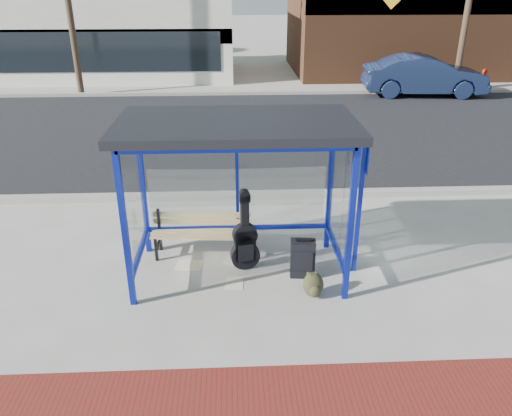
{
  "coord_description": "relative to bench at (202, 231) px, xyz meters",
  "views": [
    {
      "loc": [
        -0.05,
        -6.65,
        4.17
      ],
      "look_at": [
        0.27,
        0.2,
        1.01
      ],
      "focal_mm": 35.0,
      "sensor_mm": 36.0,
      "label": 1
    }
  ],
  "objects": [
    {
      "name": "storefront_white",
      "position": [
        -8.4,
        17.38,
        1.57
      ],
      "size": [
        18.0,
        6.04,
        4.0
      ],
      "color": "silver",
      "rests_on": "ground"
    },
    {
      "name": "bus_shelter",
      "position": [
        0.6,
        -0.53,
        1.64
      ],
      "size": [
        3.3,
        1.8,
        2.42
      ],
      "color": "#0D1B98",
      "rests_on": "ground"
    },
    {
      "name": "brick_paver_strip",
      "position": [
        0.6,
        -3.21,
        -0.43
      ],
      "size": [
        60.0,
        1.0,
        0.01
      ],
      "primitive_type": "cube",
      "color": "maroon",
      "rests_on": "ground"
    },
    {
      "name": "newspaper_b",
      "position": [
        0.52,
        -0.91,
        -0.43
      ],
      "size": [
        0.29,
        0.36,
        0.01
      ],
      "primitive_type": "cube",
      "rotation": [
        0.0,
        0.0,
        -1.64
      ],
      "color": "white",
      "rests_on": "ground"
    },
    {
      "name": "ground",
      "position": [
        0.6,
        -0.61,
        -0.43
      ],
      "size": [
        120.0,
        120.0,
        0.0
      ],
      "primitive_type": "plane",
      "color": "#B2ADA0",
      "rests_on": "ground"
    },
    {
      "name": "backpack",
      "position": [
        1.66,
        -1.29,
        -0.26
      ],
      "size": [
        0.32,
        0.3,
        0.36
      ],
      "rotation": [
        0.0,
        0.0,
        0.11
      ],
      "color": "#2D2D19",
      "rests_on": "ground"
    },
    {
      "name": "curb_far",
      "position": [
        0.6,
        12.49,
        -0.37
      ],
      "size": [
        60.0,
        0.25,
        0.12
      ],
      "primitive_type": "cube",
      "color": "gray",
      "rests_on": "ground"
    },
    {
      "name": "newspaper_c",
      "position": [
        0.57,
        -0.21,
        -0.43
      ],
      "size": [
        0.48,
        0.52,
        0.01
      ],
      "primitive_type": "cube",
      "rotation": [
        0.0,
        0.0,
        1.14
      ],
      "color": "white",
      "rests_on": "ground"
    },
    {
      "name": "parked_car",
      "position": [
        7.97,
        12.02,
        0.33
      ],
      "size": [
        4.75,
        2.0,
        1.52
      ],
      "primitive_type": "imported",
      "rotation": [
        0.0,
        0.0,
        1.49
      ],
      "color": "#1B294D",
      "rests_on": "ground"
    },
    {
      "name": "street_asphalt",
      "position": [
        0.6,
        7.39,
        -0.43
      ],
      "size": [
        60.0,
        10.0,
        0.0
      ],
      "primitive_type": "cube",
      "color": "black",
      "rests_on": "ground"
    },
    {
      "name": "bench",
      "position": [
        0.0,
        0.0,
        0.0
      ],
      "size": [
        1.63,
        0.5,
        0.76
      ],
      "rotation": [
        0.0,
        0.0,
        -0.07
      ],
      "color": "black",
      "rests_on": "ground"
    },
    {
      "name": "guitar_bag",
      "position": [
        0.7,
        -0.48,
        0.03
      ],
      "size": [
        0.48,
        0.21,
        1.26
      ],
      "rotation": [
        0.0,
        0.0,
        0.19
      ],
      "color": "black",
      "rests_on": "ground"
    },
    {
      "name": "curb_near",
      "position": [
        0.6,
        2.29,
        -0.37
      ],
      "size": [
        60.0,
        0.25,
        0.12
      ],
      "primitive_type": "cube",
      "color": "gray",
      "rests_on": "ground"
    },
    {
      "name": "newspaper_a",
      "position": [
        -0.2,
        -0.36,
        -0.43
      ],
      "size": [
        0.45,
        0.38,
        0.01
      ],
      "primitive_type": "cube",
      "rotation": [
        0.0,
        0.0,
        -0.13
      ],
      "color": "white",
      "rests_on": "ground"
    },
    {
      "name": "storefront_brown",
      "position": [
        8.6,
        17.89,
        2.77
      ],
      "size": [
        10.0,
        7.08,
        6.4
      ],
      "color": "#59331E",
      "rests_on": "ground"
    },
    {
      "name": "suitcase",
      "position": [
        1.57,
        -0.74,
        -0.13
      ],
      "size": [
        0.39,
        0.28,
        0.65
      ],
      "rotation": [
        0.0,
        0.0,
        -0.1
      ],
      "color": "black",
      "rests_on": "ground"
    },
    {
      "name": "sign_post",
      "position": [
        2.4,
        -0.62,
        0.82
      ],
      "size": [
        0.11,
        0.28,
        2.23
      ],
      "rotation": [
        0.0,
        0.0,
        -0.14
      ],
      "color": "#0D1B98",
      "rests_on": "ground"
    },
    {
      "name": "far_sidewalk",
      "position": [
        0.6,
        14.39,
        -0.43
      ],
      "size": [
        60.0,
        4.0,
        0.01
      ],
      "primitive_type": "cube",
      "color": "#B2ADA0",
      "rests_on": "ground"
    },
    {
      "name": "fire_hydrant",
      "position": [
        11.08,
        13.47,
        -0.02
      ],
      "size": [
        0.34,
        0.23,
        0.76
      ],
      "rotation": [
        0.0,
        0.0,
        0.08
      ],
      "color": "#B21B0C",
      "rests_on": "ground"
    }
  ]
}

